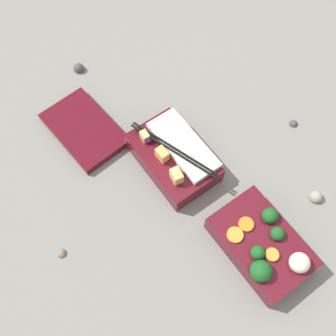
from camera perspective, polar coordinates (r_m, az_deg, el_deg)
ground_plane at (r=0.82m, az=6.47°, el=-4.18°), size 3.00×3.00×0.00m
bento_tray_vegetable at (r=0.78m, az=13.55°, el=-10.84°), size 0.19×0.13×0.08m
bento_tray_rice at (r=0.83m, az=0.85°, el=1.72°), size 0.20×0.12×0.07m
bento_lid at (r=0.90m, az=-12.05°, el=5.53°), size 0.20×0.14×0.02m
pebble_0 at (r=1.01m, az=-12.80°, el=13.92°), size 0.03×0.03×0.03m
pebble_1 at (r=0.94m, az=17.78°, el=6.25°), size 0.02×0.02×0.02m
pebble_2 at (r=0.80m, az=-15.26°, el=-11.82°), size 0.02×0.02×0.02m
pebble_3 at (r=0.87m, az=20.66°, el=-3.95°), size 0.03×0.03×0.03m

